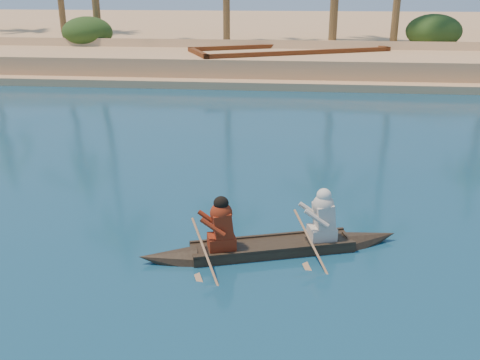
# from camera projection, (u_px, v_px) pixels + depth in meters

# --- Properties ---
(sandy_embankment) EXTENTS (150.00, 51.00, 1.50)m
(sandy_embankment) POSITION_uv_depth(u_px,v_px,m) (383.00, 35.00, 47.87)
(sandy_embankment) COLOR tan
(sandy_embankment) RESTS_ON ground
(shrub_cluster) EXTENTS (100.00, 6.00, 2.40)m
(shrub_cluster) POSITION_uv_depth(u_px,v_px,m) (421.00, 46.00, 33.28)
(shrub_cluster) COLOR #273D16
(shrub_cluster) RESTS_ON ground
(canoe) EXTENTS (5.08, 2.16, 1.41)m
(canoe) POSITION_uv_depth(u_px,v_px,m) (273.00, 239.00, 10.23)
(canoe) COLOR #32271B
(canoe) RESTS_ON ground
(barge_mid) EXTENTS (11.28, 7.72, 1.79)m
(barge_mid) POSITION_uv_depth(u_px,v_px,m) (289.00, 63.00, 30.07)
(barge_mid) COLOR brown
(barge_mid) RESTS_ON ground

